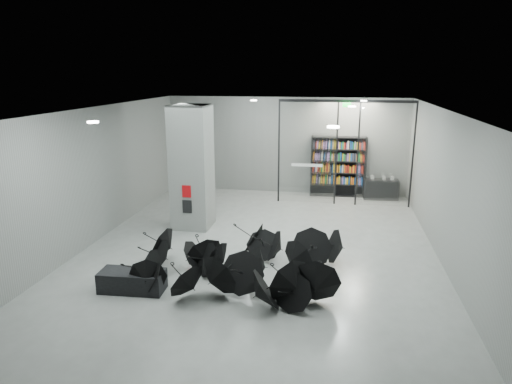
% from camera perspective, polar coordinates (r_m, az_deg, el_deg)
% --- Properties ---
extents(room, '(14.00, 14.02, 4.01)m').
position_cam_1_polar(room, '(12.30, 0.17, 4.69)').
color(room, gray).
rests_on(room, ground).
extents(column, '(1.20, 1.20, 4.00)m').
position_cam_1_polar(column, '(14.96, -8.00, 3.08)').
color(column, slate).
rests_on(column, ground).
extents(fire_cabinet, '(0.28, 0.04, 0.38)m').
position_cam_1_polar(fire_cabinet, '(14.54, -8.65, 0.07)').
color(fire_cabinet, '#A50A07').
rests_on(fire_cabinet, column).
extents(info_panel, '(0.30, 0.03, 0.42)m').
position_cam_1_polar(info_panel, '(14.67, -8.58, -1.82)').
color(info_panel, black).
rests_on(info_panel, column).
extents(exit_sign, '(0.30, 0.06, 0.15)m').
position_cam_1_polar(exit_sign, '(17.28, 11.26, 10.59)').
color(exit_sign, '#0CE533').
rests_on(exit_sign, room).
extents(glass_partition, '(5.06, 0.08, 4.00)m').
position_cam_1_polar(glass_partition, '(17.66, 10.96, 5.33)').
color(glass_partition, silver).
rests_on(glass_partition, ground).
extents(bench, '(1.54, 0.72, 0.49)m').
position_cam_1_polar(bench, '(11.30, -15.17, -10.65)').
color(bench, black).
rests_on(bench, ground).
extents(bookshelf, '(2.26, 0.57, 2.46)m').
position_cam_1_polar(bookshelf, '(19.06, 10.18, 3.14)').
color(bookshelf, black).
rests_on(bookshelf, ground).
extents(shop_counter, '(1.39, 0.64, 0.81)m').
position_cam_1_polar(shop_counter, '(19.10, 15.30, 0.34)').
color(shop_counter, black).
rests_on(shop_counter, ground).
extents(umbrella_cluster, '(5.65, 4.23, 1.30)m').
position_cam_1_polar(umbrella_cluster, '(11.35, -1.63, -9.62)').
color(umbrella_cluster, black).
rests_on(umbrella_cluster, ground).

